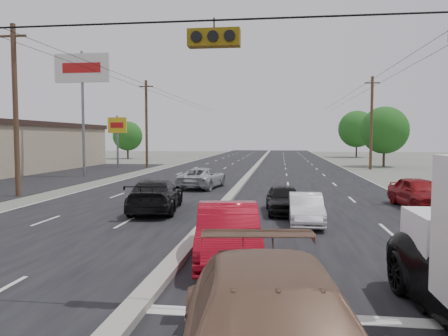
{
  "coord_description": "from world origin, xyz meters",
  "views": [
    {
      "loc": [
        2.84,
        -8.77,
        3.47
      ],
      "look_at": [
        0.51,
        9.17,
        2.2
      ],
      "focal_mm": 35.0,
      "sensor_mm": 36.0,
      "label": 1
    }
  ],
  "objects_px": {
    "utility_pole_left_b": "(16,109)",
    "pole_sign_billboard": "(82,76)",
    "oncoming_near": "(156,195)",
    "pole_sign_far": "(117,129)",
    "tree_left_far": "(128,136)",
    "utility_pole_left_c": "(146,123)",
    "utility_pole_right_c": "(371,122)",
    "queue_car_b": "(306,209)",
    "queue_car_a": "(284,199)",
    "tree_right_far": "(357,129)",
    "oncoming_far": "(202,178)",
    "queue_car_e": "(419,193)",
    "red_sedan": "(228,233)",
    "tree_right_mid": "(384,130)"
  },
  "relations": [
    {
      "from": "utility_pole_left_b",
      "to": "tree_right_mid",
      "type": "height_order",
      "value": "utility_pole_left_b"
    },
    {
      "from": "tree_right_far",
      "to": "queue_car_e",
      "type": "relative_size",
      "value": 1.84
    },
    {
      "from": "utility_pole_left_b",
      "to": "oncoming_far",
      "type": "height_order",
      "value": "utility_pole_left_b"
    },
    {
      "from": "pole_sign_far",
      "to": "tree_right_far",
      "type": "bearing_deg",
      "value": 43.15
    },
    {
      "from": "tree_left_far",
      "to": "oncoming_near",
      "type": "relative_size",
      "value": 1.16
    },
    {
      "from": "pole_sign_far",
      "to": "queue_car_a",
      "type": "distance_m",
      "value": 34.74
    },
    {
      "from": "queue_car_e",
      "to": "utility_pole_left_c",
      "type": "bearing_deg",
      "value": 122.04
    },
    {
      "from": "tree_right_far",
      "to": "utility_pole_left_c",
      "type": "bearing_deg",
      "value": -133.53
    },
    {
      "from": "tree_right_far",
      "to": "oncoming_near",
      "type": "distance_m",
      "value": 62.24
    },
    {
      "from": "queue_car_e",
      "to": "queue_car_b",
      "type": "bearing_deg",
      "value": -148.19
    },
    {
      "from": "utility_pole_left_c",
      "to": "queue_car_b",
      "type": "relative_size",
      "value": 2.71
    },
    {
      "from": "tree_left_far",
      "to": "oncoming_far",
      "type": "relative_size",
      "value": 1.23
    },
    {
      "from": "pole_sign_billboard",
      "to": "pole_sign_far",
      "type": "distance_m",
      "value": 12.89
    },
    {
      "from": "red_sedan",
      "to": "queue_car_b",
      "type": "relative_size",
      "value": 1.3
    },
    {
      "from": "utility_pole_right_c",
      "to": "oncoming_near",
      "type": "relative_size",
      "value": 1.9
    },
    {
      "from": "utility_pole_left_c",
      "to": "red_sedan",
      "type": "bearing_deg",
      "value": -69.33
    },
    {
      "from": "queue_car_e",
      "to": "pole_sign_far",
      "type": "bearing_deg",
      "value": 126.23
    },
    {
      "from": "utility_pole_left_c",
      "to": "red_sedan",
      "type": "relative_size",
      "value": 2.08
    },
    {
      "from": "queue_car_e",
      "to": "queue_car_a",
      "type": "bearing_deg",
      "value": -168.63
    },
    {
      "from": "pole_sign_billboard",
      "to": "queue_car_a",
      "type": "distance_m",
      "value": 25.64
    },
    {
      "from": "queue_car_a",
      "to": "queue_car_e",
      "type": "relative_size",
      "value": 0.87
    },
    {
      "from": "queue_car_a",
      "to": "utility_pole_left_b",
      "type": "bearing_deg",
      "value": 161.99
    },
    {
      "from": "pole_sign_far",
      "to": "queue_car_b",
      "type": "xyz_separation_m",
      "value": [
        19.85,
        -31.28,
        -3.8
      ]
    },
    {
      "from": "utility_pole_right_c",
      "to": "oncoming_far",
      "type": "distance_m",
      "value": 24.96
    },
    {
      "from": "utility_pole_left_b",
      "to": "pole_sign_billboard",
      "type": "distance_m",
      "value": 13.68
    },
    {
      "from": "pole_sign_billboard",
      "to": "queue_car_e",
      "type": "relative_size",
      "value": 2.48
    },
    {
      "from": "utility_pole_left_c",
      "to": "pole_sign_billboard",
      "type": "distance_m",
      "value": 12.73
    },
    {
      "from": "utility_pole_left_b",
      "to": "utility_pole_left_c",
      "type": "bearing_deg",
      "value": 90.0
    },
    {
      "from": "pole_sign_far",
      "to": "oncoming_near",
      "type": "height_order",
      "value": "pole_sign_far"
    },
    {
      "from": "utility_pole_left_c",
      "to": "utility_pole_right_c",
      "type": "relative_size",
      "value": 1.0
    },
    {
      "from": "queue_car_b",
      "to": "oncoming_near",
      "type": "bearing_deg",
      "value": 162.17
    },
    {
      "from": "pole_sign_far",
      "to": "oncoming_far",
      "type": "relative_size",
      "value": 1.2
    },
    {
      "from": "utility_pole_left_b",
      "to": "oncoming_near",
      "type": "height_order",
      "value": "utility_pole_left_b"
    },
    {
      "from": "utility_pole_left_b",
      "to": "pole_sign_far",
      "type": "distance_m",
      "value": 25.25
    },
    {
      "from": "red_sedan",
      "to": "oncoming_far",
      "type": "xyz_separation_m",
      "value": [
        -3.86,
        17.35,
        -0.1
      ]
    },
    {
      "from": "oncoming_near",
      "to": "oncoming_far",
      "type": "height_order",
      "value": "oncoming_near"
    },
    {
      "from": "pole_sign_billboard",
      "to": "tree_right_far",
      "type": "distance_m",
      "value": 52.05
    },
    {
      "from": "utility_pole_left_b",
      "to": "oncoming_near",
      "type": "bearing_deg",
      "value": -23.39
    },
    {
      "from": "utility_pole_right_c",
      "to": "pole_sign_far",
      "type": "xyz_separation_m",
      "value": [
        -28.5,
        -0.0,
        -0.7
      ]
    },
    {
      "from": "utility_pole_right_c",
      "to": "oncoming_far",
      "type": "xyz_separation_m",
      "value": [
        -14.96,
        -19.49,
        -4.41
      ]
    },
    {
      "from": "oncoming_near",
      "to": "pole_sign_billboard",
      "type": "bearing_deg",
      "value": -63.19
    },
    {
      "from": "utility_pole_right_c",
      "to": "oncoming_far",
      "type": "height_order",
      "value": "utility_pole_right_c"
    },
    {
      "from": "pole_sign_far",
      "to": "tree_left_far",
      "type": "distance_m",
      "value": 20.89
    },
    {
      "from": "tree_right_mid",
      "to": "oncoming_near",
      "type": "xyz_separation_m",
      "value": [
        -17.93,
        -34.14,
        -3.57
      ]
    },
    {
      "from": "queue_car_b",
      "to": "oncoming_far",
      "type": "relative_size",
      "value": 0.74
    },
    {
      "from": "utility_pole_left_b",
      "to": "pole_sign_far",
      "type": "height_order",
      "value": "utility_pole_left_b"
    },
    {
      "from": "utility_pole_left_c",
      "to": "utility_pole_right_c",
      "type": "bearing_deg",
      "value": 0.0
    },
    {
      "from": "pole_sign_far",
      "to": "tree_right_mid",
      "type": "bearing_deg",
      "value": 9.16
    },
    {
      "from": "pole_sign_far",
      "to": "queue_car_b",
      "type": "height_order",
      "value": "pole_sign_far"
    },
    {
      "from": "utility_pole_right_c",
      "to": "red_sedan",
      "type": "xyz_separation_m",
      "value": [
        -11.1,
        -36.84,
        -4.32
      ]
    }
  ]
}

